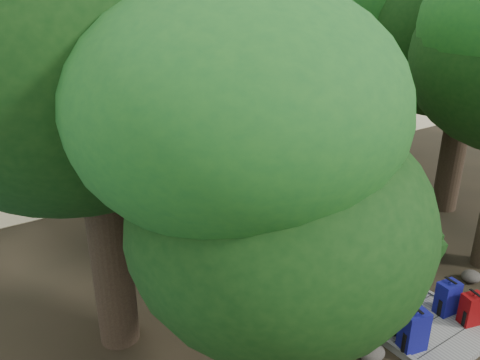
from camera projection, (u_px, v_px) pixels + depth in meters
ground at (290, 243)px, 11.99m from camera, size 120.00×120.00×0.00m
sand_beach at (93, 117)px, 24.33m from camera, size 40.00×22.00×0.02m
boardwalk at (266, 226)px, 12.74m from camera, size 2.00×12.00×0.12m
backpack_left_a at (414, 328)px, 8.12m from camera, size 0.51×0.41×0.84m
backpack_left_b at (397, 314)px, 8.55m from camera, size 0.49×0.43×0.75m
backpack_left_c at (371, 305)px, 8.85m from camera, size 0.46×0.41×0.70m
backpack_left_d at (329, 276)px, 9.89m from camera, size 0.41×0.33×0.55m
backpack_right_a at (472, 308)px, 8.78m from camera, size 0.45×0.37×0.69m
backpack_right_b at (448, 296)px, 9.07m from camera, size 0.45×0.34×0.75m
backpack_right_c at (415, 280)px, 9.69m from camera, size 0.38×0.28×0.63m
backpack_right_d at (388, 265)px, 10.34m from camera, size 0.35×0.27×0.49m
duffel_right_khaki at (369, 256)px, 10.77m from camera, size 0.60×0.74×0.43m
duffel_right_black at (345, 247)px, 11.21m from camera, size 0.41×0.63×0.39m
suitcase_on_boardwalk at (334, 280)px, 9.67m from camera, size 0.44×0.27×0.64m
lone_suitcase_on_sand at (166, 146)px, 18.41m from camera, size 0.51×0.38×0.71m
hat_brown at (399, 296)px, 8.33m from camera, size 0.43×0.43×0.13m
hat_white at (374, 287)px, 8.69m from camera, size 0.40×0.40×0.13m
kayak at (50, 156)px, 17.80m from camera, size 1.30×3.63×0.36m
sun_lounger at (193, 126)px, 21.52m from camera, size 1.11×1.82×0.56m
tree_right_b at (473, 35)px, 12.17m from camera, size 5.54×5.54×9.89m
tree_right_c at (360, 58)px, 13.59m from camera, size 4.87×4.87×8.42m
tree_right_d at (362, 4)px, 15.43m from camera, size 6.15×6.15×11.27m
tree_right_e at (281, 36)px, 17.75m from camera, size 4.96×4.96×8.93m
tree_right_f at (277, 9)px, 20.60m from camera, size 5.97×5.97×10.66m
tree_left_a at (241, 223)px, 6.09m from camera, size 3.80×3.80×6.34m
tree_left_b at (88, 59)px, 6.84m from camera, size 5.62×5.62×10.12m
tree_left_c at (96, 64)px, 10.91m from camera, size 5.08×5.08×8.84m
tree_back_a at (48, 37)px, 21.40m from camera, size 4.75×4.75×8.22m
tree_back_b at (125, 1)px, 23.15m from camera, size 6.29×6.29×11.24m
tree_back_c at (174, 30)px, 24.98m from camera, size 4.66×4.66×8.38m
palm_right_a at (250, 59)px, 17.10m from camera, size 4.38×4.38×7.47m
palm_right_b at (233, 23)px, 21.02m from camera, size 4.90×4.90×9.47m
palm_right_c at (157, 45)px, 21.80m from camera, size 4.70×4.70×7.47m
palm_left_a at (27, 101)px, 13.58m from camera, size 3.84×3.84×6.11m
rock_left_a at (371, 352)px, 8.16m from camera, size 0.50×0.45×0.28m
rock_left_b at (239, 317)px, 9.12m from camera, size 0.34×0.30×0.19m
rock_left_c at (221, 249)px, 11.47m from camera, size 0.47×0.42×0.26m
rock_left_d at (159, 222)px, 12.93m from camera, size 0.29×0.26×0.16m
rock_right_a at (471, 276)px, 10.36m from camera, size 0.44×0.40×0.24m
rock_right_b at (387, 224)px, 12.71m from camera, size 0.46×0.41×0.25m
rock_right_c at (290, 204)px, 14.02m from camera, size 0.35×0.32×0.19m
shrub_left_a at (317, 325)px, 8.18m from camera, size 1.25×1.25×1.12m
shrub_left_b at (192, 228)px, 11.92m from camera, size 0.86×0.86×0.77m
shrub_left_c at (122, 198)px, 13.40m from camera, size 1.15×1.15×1.04m
shrub_right_a at (423, 242)px, 11.08m from camera, size 1.04×1.04×0.94m
shrub_right_b at (305, 172)px, 14.97m from camera, size 1.45×1.45×1.30m
shrub_right_c at (239, 154)px, 17.55m from camera, size 0.79×0.79×0.71m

